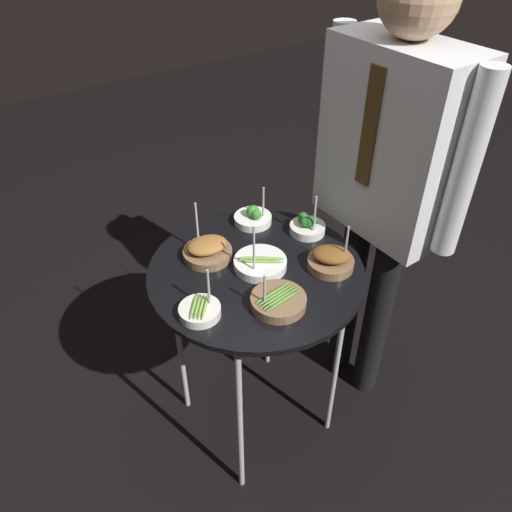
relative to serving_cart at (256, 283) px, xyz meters
The scene contains 10 objects.
ground_plane 0.70m from the serving_cart, ahead, with size 8.00×8.00×0.00m, color black.
serving_cart is the anchor object (origin of this frame).
bowl_asparagus_back_left 0.08m from the serving_cart, 75.50° to the left, with size 0.16×0.16×0.18m.
bowl_asparagus_front_center 0.19m from the serving_cart, 13.48° to the right, with size 0.16×0.16×0.12m.
bowl_broccoli_front_left 0.26m from the serving_cart, 147.49° to the left, with size 0.13×0.13×0.14m.
bowl_roast_mid_left 0.18m from the serving_cart, 145.94° to the right, with size 0.15×0.15×0.18m.
bowl_asparagus_back_right 0.26m from the serving_cart, 72.54° to the right, with size 0.12×0.12×0.15m.
bowl_roast_near_rim 0.24m from the serving_cart, 57.89° to the left, with size 0.15×0.14×0.15m.
bowl_broccoli_mid_right 0.27m from the serving_cart, 103.68° to the left, with size 0.12×0.12×0.16m.
waiter_figure 0.55m from the serving_cart, 83.63° to the left, with size 0.58×0.22×1.58m.
Camera 1 is at (0.96, -0.67, 1.73)m, focal length 35.00 mm.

